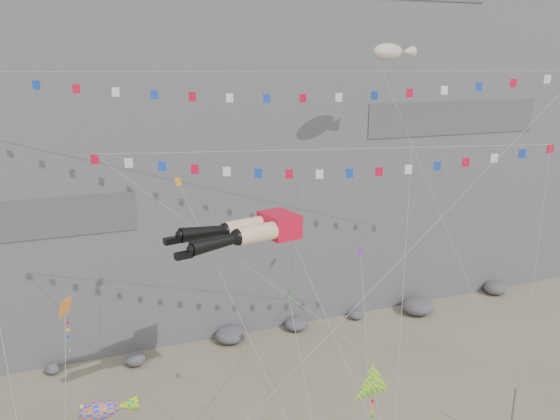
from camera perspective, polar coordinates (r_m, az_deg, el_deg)
cliff at (r=56.71m, az=-10.05°, el=17.04°), size 80.00×28.00×50.00m
talus_boulders at (r=47.66m, az=-5.17°, el=-12.87°), size 60.00×3.00×1.20m
anchor_pole_right at (r=38.53m, az=23.09°, el=-19.27°), size 0.12×0.12×3.91m
legs_kite at (r=30.28m, az=-3.36°, el=-2.20°), size 10.08×13.61×18.80m
flag_banner_upper at (r=35.33m, az=0.49°, el=14.25°), size 38.32×18.26×30.18m
flag_banner_lower at (r=32.33m, az=5.82°, el=6.30°), size 26.67×10.90×21.34m
harlequin_kite at (r=27.43m, az=-21.53°, el=-9.51°), size 2.10×5.44×13.11m
fish_windsock at (r=28.78m, az=-18.36°, el=-19.30°), size 6.16×5.56×9.67m
delta_kite at (r=31.14m, az=9.76°, el=-17.70°), size 3.26×8.17×10.06m
blimp_windsock at (r=41.82m, az=11.23°, el=15.83°), size 5.37×15.68×27.83m
small_kite_a at (r=33.11m, az=-10.27°, el=2.21°), size 5.49×15.30×22.24m
small_kite_b at (r=35.77m, az=8.44°, el=-4.67°), size 4.89×11.00×15.68m
small_kite_c at (r=31.78m, az=0.93°, el=-9.10°), size 1.82×10.65×14.21m
small_kite_d at (r=36.97m, az=13.57°, el=5.91°), size 8.95×12.91×22.92m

